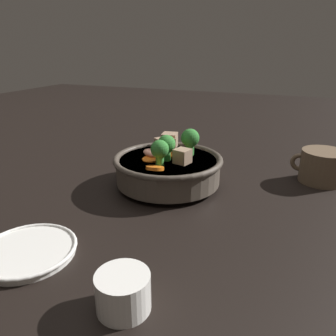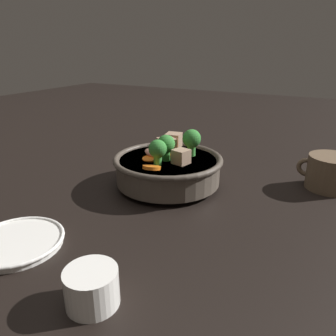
% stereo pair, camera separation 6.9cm
% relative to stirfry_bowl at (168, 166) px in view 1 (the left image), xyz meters
% --- Properties ---
extents(ground_plane, '(3.00, 3.00, 0.00)m').
position_rel_stirfry_bowl_xyz_m(ground_plane, '(0.00, 0.00, -0.04)').
color(ground_plane, black).
extents(stirfry_bowl, '(0.23, 0.23, 0.12)m').
position_rel_stirfry_bowl_xyz_m(stirfry_bowl, '(0.00, 0.00, 0.00)').
color(stirfry_bowl, '#51473D').
rests_on(stirfry_bowl, ground_plane).
extents(side_saucer, '(0.14, 0.14, 0.01)m').
position_rel_stirfry_bowl_xyz_m(side_saucer, '(0.09, 0.31, -0.04)').
color(side_saucer, white).
rests_on(side_saucer, ground_plane).
extents(tea_cup, '(0.06, 0.06, 0.05)m').
position_rel_stirfry_bowl_xyz_m(tea_cup, '(-0.08, 0.35, -0.02)').
color(tea_cup, white).
rests_on(tea_cup, ground_plane).
extents(dark_mug, '(0.12, 0.10, 0.07)m').
position_rel_stirfry_bowl_xyz_m(dark_mug, '(-0.31, -0.15, -0.01)').
color(dark_mug, brown).
rests_on(dark_mug, ground_plane).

